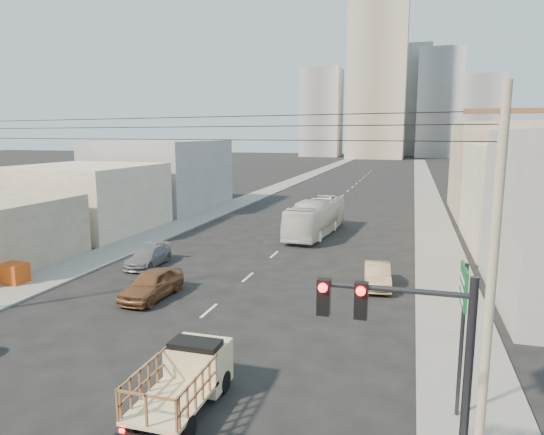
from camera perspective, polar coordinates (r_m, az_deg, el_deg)
The scene contains 22 objects.
ground at distance 18.65m, azimuth -17.81°, elevation -18.77°, with size 420.00×420.00×0.00m, color black.
sidewalk_left at distance 86.54m, azimuth 1.84°, elevation 4.01°, with size 3.50×180.00×0.12m, color slate.
sidewalk_right at distance 83.92m, azimuth 17.61°, elevation 3.37°, with size 3.50×180.00×0.12m, color slate.
lane_dashes at distance 67.68m, azimuth 7.93°, elevation 2.25°, with size 0.15×104.00×0.01m.
flatbed_pickup at distance 16.66m, azimuth -10.25°, elevation -17.83°, with size 1.95×4.41×1.90m.
city_bus at distance 42.76m, azimuth 5.16°, elevation 0.01°, with size 2.58×11.04×3.07m, color silver.
sedan_brown at distance 27.20m, azimuth -13.96°, elevation -7.61°, with size 1.83×4.54×1.55m, color brown.
sedan_tan at distance 28.93m, azimuth 12.29°, elevation -6.69°, with size 1.44×4.12×1.36m, color tan.
sedan_grey at distance 33.76m, azimuth -14.36°, elevation -4.47°, with size 1.78×4.37×1.27m, color slate.
traffic_signal at distance 10.99m, azimuth 16.55°, elevation -15.94°, with size 3.23×0.35×6.00m.
green_sign at distance 15.85m, azimuth 21.54°, elevation -9.43°, with size 0.18×1.60×5.00m.
utility_pole at distance 13.09m, azimuth 24.39°, elevation -7.01°, with size 1.80×0.24×10.00m.
overhead_wires at distance 17.71m, azimuth -16.61°, elevation 10.02°, with size 23.01×5.02×0.72m.
crate_stack at distance 32.65m, azimuth -28.40°, elevation -5.75°, with size 1.80×1.20×1.14m.
bldg_right_far at distance 58.51m, azimuth 26.54°, elevation 5.07°, with size 12.00×16.00×10.00m, color gray.
bldg_left_mid at distance 47.41m, azimuth -21.01°, elevation 2.14°, with size 11.00×12.00×6.00m, color #B9AC95.
bldg_left_far at distance 60.11m, azimuth -12.82°, elevation 4.99°, with size 12.00×16.00×8.00m, color gray.
high_rise_tower at distance 185.15m, azimuth 12.34°, elevation 16.16°, with size 20.00×20.00×60.00m, color tan.
midrise_ne at distance 198.93m, azimuth 19.03°, elevation 12.51°, with size 16.00×16.00×40.00m, color gray.
midrise_nw at distance 196.84m, azimuth 5.86°, elevation 12.14°, with size 15.00×15.00×34.00m, color gray.
midrise_back at distance 213.87m, azimuth 15.57°, elevation 12.99°, with size 18.00×18.00×44.00m, color gray.
midrise_east at distance 179.68m, azimuth 23.10°, elevation 10.69°, with size 14.00×14.00×28.00m, color gray.
Camera 1 is at (9.51, -13.43, 8.77)m, focal length 32.00 mm.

